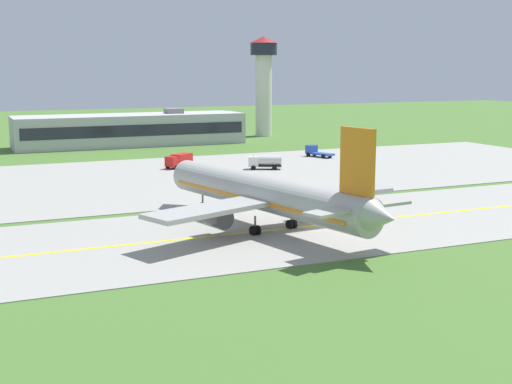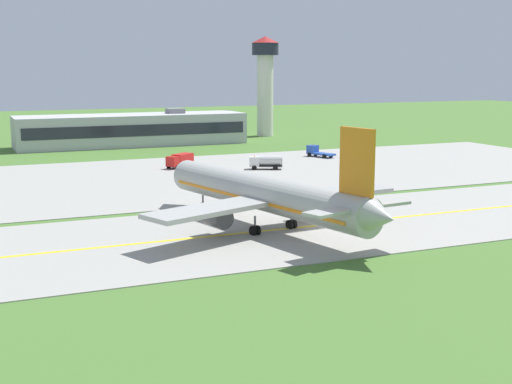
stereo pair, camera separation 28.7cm
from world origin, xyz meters
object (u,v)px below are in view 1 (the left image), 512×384
(service_truck_catering, at_px, (265,161))
(control_tower, at_px, (264,76))
(airplane_lead, at_px, (266,194))
(service_truck_baggage, at_px, (179,160))
(service_truck_fuel, at_px, (316,151))

(service_truck_catering, height_order, control_tower, control_tower)
(airplane_lead, bearing_deg, service_truck_catering, 65.61)
(service_truck_baggage, distance_m, service_truck_catering, 16.06)
(service_truck_baggage, bearing_deg, airplane_lead, -96.64)
(airplane_lead, relative_size, service_truck_catering, 6.24)
(service_truck_baggage, bearing_deg, service_truck_catering, -31.12)
(airplane_lead, xyz_separation_m, control_tower, (46.23, 102.70, 12.00))
(service_truck_baggage, distance_m, service_truck_fuel, 31.39)
(service_truck_baggage, relative_size, service_truck_fuel, 0.90)
(airplane_lead, height_order, service_truck_fuel, airplane_lead)
(airplane_lead, xyz_separation_m, service_truck_fuel, (37.16, 56.12, -2.95))
(service_truck_baggage, height_order, service_truck_fuel, service_truck_baggage)
(control_tower, bearing_deg, service_truck_catering, -114.12)
(service_truck_fuel, bearing_deg, service_truck_catering, -144.31)
(airplane_lead, distance_m, service_truck_fuel, 67.37)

